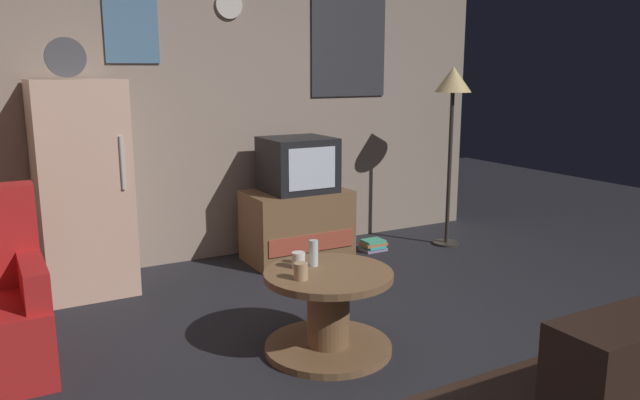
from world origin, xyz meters
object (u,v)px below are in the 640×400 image
(mug_ceramic_white, at_px, (298,260))
(standing_lamp, at_px, (453,94))
(mug_ceramic_tan, at_px, (301,271))
(coffee_table, at_px, (328,311))
(book_stack, at_px, (373,245))
(wine_glass, at_px, (314,253))
(tv_stand, at_px, (297,225))
(fridge, at_px, (82,187))
(crt_tv, at_px, (298,164))

(mug_ceramic_white, bearing_deg, standing_lamp, 29.93)
(mug_ceramic_tan, bearing_deg, mug_ceramic_white, 66.68)
(coffee_table, xyz_separation_m, book_stack, (1.34, 1.54, -0.19))
(wine_glass, bearing_deg, book_stack, 45.90)
(tv_stand, distance_m, mug_ceramic_tan, 1.89)
(mug_ceramic_tan, bearing_deg, coffee_table, 12.50)
(fridge, xyz_separation_m, wine_glass, (0.99, -1.57, -0.21))
(coffee_table, xyz_separation_m, wine_glass, (-0.02, 0.13, 0.31))
(crt_tv, distance_m, mug_ceramic_white, 1.70)
(wine_glass, height_order, book_stack, wine_glass)
(tv_stand, height_order, crt_tv, crt_tv)
(wine_glass, bearing_deg, crt_tv, 65.95)
(wine_glass, height_order, mug_ceramic_tan, wine_glass)
(standing_lamp, relative_size, mug_ceramic_white, 17.67)
(crt_tv, xyz_separation_m, coffee_table, (-0.65, -1.63, -0.57))
(wine_glass, bearing_deg, mug_ceramic_tan, -134.57)
(fridge, relative_size, mug_ceramic_white, 19.67)
(tv_stand, distance_m, mug_ceramic_white, 1.69)
(tv_stand, xyz_separation_m, mug_ceramic_white, (-0.75, -1.50, 0.22))
(crt_tv, height_order, coffee_table, crt_tv)
(fridge, xyz_separation_m, mug_ceramic_white, (0.90, -1.56, -0.24))
(book_stack, bearing_deg, standing_lamp, -12.73)
(standing_lamp, height_order, mug_ceramic_tan, standing_lamp)
(book_stack, bearing_deg, fridge, 175.91)
(tv_stand, relative_size, standing_lamp, 0.53)
(standing_lamp, bearing_deg, mug_ceramic_white, -150.07)
(coffee_table, distance_m, wine_glass, 0.34)
(coffee_table, height_order, mug_ceramic_white, mug_ceramic_white)
(tv_stand, bearing_deg, fridge, 177.65)
(tv_stand, xyz_separation_m, crt_tv, (0.01, -0.00, 0.51))
(mug_ceramic_white, relative_size, book_stack, 0.42)
(tv_stand, xyz_separation_m, wine_glass, (-0.66, -1.50, 0.25))
(mug_ceramic_tan, bearing_deg, wine_glass, 45.43)
(fridge, xyz_separation_m, crt_tv, (1.66, -0.07, 0.05))
(crt_tv, relative_size, wine_glass, 3.60)
(tv_stand, height_order, wine_glass, wine_glass)
(fridge, bearing_deg, standing_lamp, -6.09)
(tv_stand, relative_size, book_stack, 3.96)
(tv_stand, distance_m, book_stack, 0.75)
(mug_ceramic_tan, bearing_deg, standing_lamp, 32.51)
(book_stack, bearing_deg, tv_stand, 171.87)
(standing_lamp, relative_size, wine_glass, 10.60)
(fridge, height_order, crt_tv, fridge)
(tv_stand, bearing_deg, mug_ceramic_tan, -116.36)
(fridge, distance_m, crt_tv, 1.66)
(tv_stand, height_order, coffee_table, tv_stand)
(mug_ceramic_white, bearing_deg, crt_tv, 62.96)
(fridge, height_order, mug_ceramic_tan, fridge)
(coffee_table, relative_size, book_stack, 3.39)
(coffee_table, distance_m, mug_ceramic_tan, 0.34)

